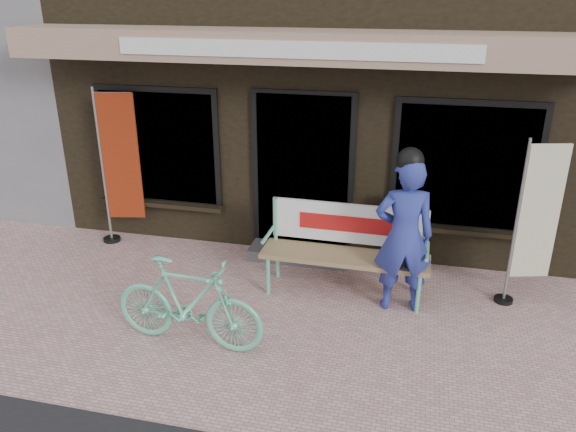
% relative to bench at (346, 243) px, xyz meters
% --- Properties ---
extents(ground, '(70.00, 70.00, 0.00)m').
position_rel_bench_xyz_m(ground, '(-0.71, -1.08, -0.62)').
color(ground, '#C99D9A').
rests_on(ground, ground).
extents(storefront, '(7.00, 6.77, 6.00)m').
position_rel_bench_xyz_m(storefront, '(-0.71, 3.88, 2.38)').
color(storefront, black).
rests_on(storefront, ground).
extents(bench, '(1.95, 0.53, 1.05)m').
position_rel_bench_xyz_m(bench, '(0.00, 0.00, 0.00)').
color(bench, '#66C7A3').
rests_on(bench, ground).
extents(person, '(0.71, 0.53, 1.87)m').
position_rel_bench_xyz_m(person, '(0.65, -0.25, 0.30)').
color(person, navy).
rests_on(person, ground).
extents(bicycle, '(1.61, 0.55, 0.95)m').
position_rel_bench_xyz_m(bicycle, '(-1.37, -1.46, -0.14)').
color(bicycle, '#66C7A3').
rests_on(bicycle, ground).
extents(nobori_red, '(0.65, 0.28, 2.19)m').
position_rel_bench_xyz_m(nobori_red, '(-3.22, 0.66, 0.51)').
color(nobori_red, gray).
rests_on(nobori_red, ground).
extents(nobori_cream, '(0.58, 0.26, 1.94)m').
position_rel_bench_xyz_m(nobori_cream, '(2.02, 0.19, 0.38)').
color(nobori_cream, gray).
rests_on(nobori_cream, ground).
extents(menu_stand, '(0.49, 0.11, 0.98)m').
position_rel_bench_xyz_m(menu_stand, '(0.60, 0.72, -0.11)').
color(menu_stand, black).
rests_on(menu_stand, ground).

